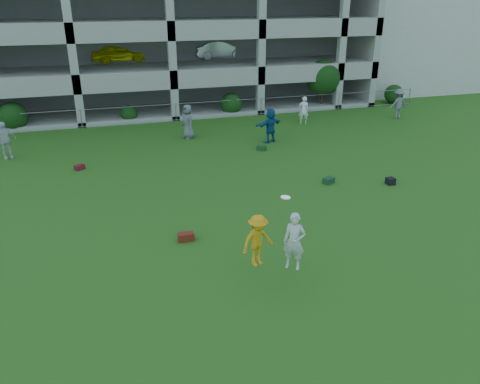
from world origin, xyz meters
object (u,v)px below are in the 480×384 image
object	(u,v)px
bystander_f	(398,104)
crate_d	(390,181)
parking_garage	(154,19)
bystander_c	(188,121)
frisbee_contest	(269,241)
stucco_building	(404,27)
bystander_b	(5,140)
bystander_d	(270,125)
bystander_e	(304,110)

from	to	relation	value
bystander_f	crate_d	world-z (taller)	bystander_f
parking_garage	bystander_c	bearing A→B (deg)	-89.85
crate_d	frisbee_contest	xyz separation A→B (m)	(-7.79, -5.55, 1.16)
bystander_c	parking_garage	bearing A→B (deg)	161.89
stucco_building	bystander_b	size ratio (longest dim) A/B	8.24
bystander_c	bystander_d	bearing A→B (deg)	45.43
frisbee_contest	parking_garage	distance (m)	28.57
bystander_d	stucco_building	bearing A→B (deg)	-162.91
bystander_b	frisbee_contest	distance (m)	16.95
bystander_f	stucco_building	bearing A→B (deg)	-129.11
crate_d	bystander_f	bearing A→B (deg)	55.06
bystander_c	bystander_d	size ratio (longest dim) A/B	1.02
bystander_c	bystander_e	xyz separation A→B (m)	(7.78, 1.04, -0.09)
frisbee_contest	parking_garage	xyz separation A→B (m)	(0.50, 28.17, 4.70)
stucco_building	bystander_c	size ratio (longest dim) A/B	8.06
bystander_b	crate_d	size ratio (longest dim) A/B	5.55
bystander_f	crate_d	distance (m)	12.73
bystander_e	bystander_b	bearing A→B (deg)	20.64
bystander_d	bystander_e	distance (m)	4.69
parking_garage	bystander_f	bearing A→B (deg)	-39.95
bystander_b	bystander_f	distance (m)	24.24
bystander_e	bystander_f	world-z (taller)	bystander_f
crate_d	frisbee_contest	distance (m)	9.64
bystander_f	bystander_b	bearing A→B (deg)	-1.20
bystander_e	crate_d	world-z (taller)	bystander_e
bystander_d	crate_d	bearing A→B (deg)	88.82
stucco_building	bystander_f	xyz separation A→B (m)	(-8.42, -12.51, -4.01)
bystander_d	crate_d	xyz separation A→B (m)	(2.94, -7.62, -0.83)
bystander_b	bystander_c	world-z (taller)	bystander_c
bystander_d	parking_garage	size ratio (longest dim) A/B	0.07
stucco_building	bystander_c	distance (m)	26.77
bystander_c	parking_garage	size ratio (longest dim) A/B	0.07
crate_d	frisbee_contest	bearing A→B (deg)	-144.54
stucco_building	bystander_e	distance (m)	19.86
bystander_d	bystander_b	bearing A→B (deg)	-26.87
bystander_e	parking_garage	bearing A→B (deg)	-42.62
bystander_b	bystander_f	xyz separation A→B (m)	(24.18, 1.67, 0.02)
bystander_d	parking_garage	distance (m)	16.41
bystander_c	bystander_f	distance (m)	14.56
crate_d	parking_garage	size ratio (longest dim) A/B	0.01
bystander_e	bystander_d	bearing A→B (deg)	56.49
bystander_c	bystander_e	size ratio (longest dim) A/B	1.10
bystander_e	bystander_f	xyz separation A→B (m)	(6.76, -0.39, 0.10)
stucco_building	parking_garage	distance (m)	23.02
bystander_d	bystander_e	xyz separation A→B (m)	(3.46, 3.18, -0.08)
bystander_b	bystander_c	distance (m)	9.69
bystander_d	frisbee_contest	bearing A→B (deg)	47.50
bystander_d	bystander_e	world-z (taller)	bystander_d
bystander_b	bystander_f	world-z (taller)	bystander_f
stucco_building	frisbee_contest	size ratio (longest dim) A/B	6.96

